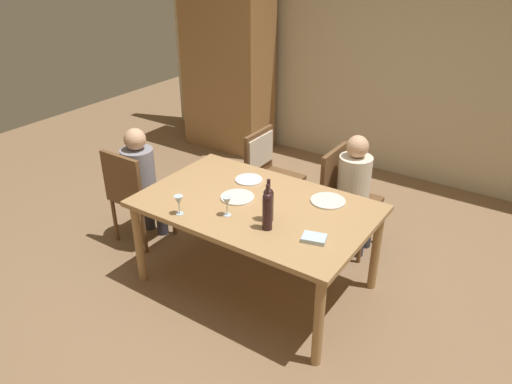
% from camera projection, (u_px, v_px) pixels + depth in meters
% --- Properties ---
extents(ground_plane, '(10.00, 10.00, 0.00)m').
position_uv_depth(ground_plane, '(256.00, 283.00, 4.10)').
color(ground_plane, '#846647').
extents(rear_room_partition, '(6.40, 0.12, 2.70)m').
position_uv_depth(rear_room_partition, '(394.00, 57.00, 5.49)').
color(rear_room_partition, beige).
rests_on(rear_room_partition, ground_plane).
extents(armoire_cabinet, '(1.18, 0.62, 2.18)m').
position_uv_depth(armoire_cabinet, '(228.00, 64.00, 6.26)').
color(armoire_cabinet, olive).
rests_on(armoire_cabinet, ground_plane).
extents(dining_table, '(1.77, 1.12, 0.76)m').
position_uv_depth(dining_table, '(256.00, 212.00, 3.78)').
color(dining_table, '#A87F51').
rests_on(dining_table, ground_plane).
extents(chair_left_end, '(0.44, 0.44, 0.92)m').
position_uv_depth(chair_left_end, '(134.00, 191.00, 4.41)').
color(chair_left_end, brown).
rests_on(chair_left_end, ground_plane).
extents(chair_far_right, '(0.44, 0.44, 0.92)m').
position_uv_depth(chair_far_right, '(343.00, 192.00, 4.39)').
color(chair_far_right, brown).
rests_on(chair_far_right, ground_plane).
extents(chair_far_left, '(0.45, 0.44, 0.92)m').
position_uv_depth(chair_far_left, '(265.00, 164.00, 4.77)').
color(chair_far_left, brown).
rests_on(chair_far_left, ground_plane).
extents(person_woman_host, '(0.29, 0.33, 1.10)m').
position_uv_depth(person_woman_host, '(142.00, 176.00, 4.45)').
color(person_woman_host, '#33333D').
rests_on(person_woman_host, ground_plane).
extents(person_man_bearded, '(0.33, 0.29, 1.09)m').
position_uv_depth(person_man_bearded, '(356.00, 185.00, 4.28)').
color(person_man_bearded, '#33333D').
rests_on(person_man_bearded, ground_plane).
extents(wine_bottle_tall_green, '(0.07, 0.07, 0.34)m').
position_uv_depth(wine_bottle_tall_green, '(267.00, 210.00, 3.36)').
color(wine_bottle_tall_green, black).
rests_on(wine_bottle_tall_green, dining_table).
extents(wine_bottle_dark_red, '(0.07, 0.07, 0.32)m').
position_uv_depth(wine_bottle_dark_red, '(268.00, 203.00, 3.47)').
color(wine_bottle_dark_red, black).
rests_on(wine_bottle_dark_red, dining_table).
extents(wine_glass_near_left, '(0.07, 0.07, 0.15)m').
position_uv_depth(wine_glass_near_left, '(179.00, 201.00, 3.56)').
color(wine_glass_near_left, silver).
rests_on(wine_glass_near_left, dining_table).
extents(wine_glass_centre, '(0.07, 0.07, 0.15)m').
position_uv_depth(wine_glass_centre, '(227.00, 202.00, 3.55)').
color(wine_glass_centre, silver).
rests_on(wine_glass_centre, dining_table).
extents(dinner_plate_host, '(0.23, 0.23, 0.01)m').
position_uv_depth(dinner_plate_host, '(249.00, 180.00, 4.09)').
color(dinner_plate_host, white).
rests_on(dinner_plate_host, dining_table).
extents(dinner_plate_guest_left, '(0.27, 0.27, 0.01)m').
position_uv_depth(dinner_plate_guest_left, '(328.00, 201.00, 3.77)').
color(dinner_plate_guest_left, silver).
rests_on(dinner_plate_guest_left, dining_table).
extents(dinner_plate_guest_right, '(0.26, 0.26, 0.01)m').
position_uv_depth(dinner_plate_guest_right, '(237.00, 197.00, 3.82)').
color(dinner_plate_guest_right, silver).
rests_on(dinner_plate_guest_right, dining_table).
extents(folded_napkin, '(0.19, 0.16, 0.03)m').
position_uv_depth(folded_napkin, '(314.00, 238.00, 3.30)').
color(folded_napkin, '#ADC6D6').
rests_on(folded_napkin, dining_table).
extents(handbag, '(0.17, 0.30, 0.22)m').
position_uv_depth(handbag, '(306.00, 221.00, 4.76)').
color(handbag, brown).
rests_on(handbag, ground_plane).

